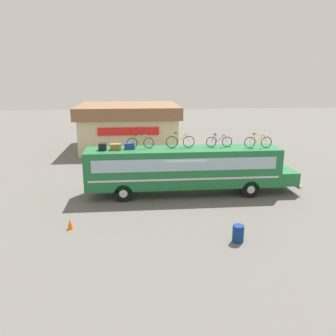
{
  "coord_description": "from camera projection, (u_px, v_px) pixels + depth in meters",
  "views": [
    {
      "loc": [
        -2.89,
        -20.35,
        7.19
      ],
      "look_at": [
        -0.94,
        0.0,
        1.73
      ],
      "focal_mm": 36.35,
      "sensor_mm": 36.0,
      "label": 1
    }
  ],
  "objects": [
    {
      "name": "rooftop_bicycle_1",
      "position": [
        140.0,
        143.0,
        20.85
      ],
      "size": [
        1.68,
        0.44,
        0.88
      ],
      "color": "black",
      "rests_on": "bus"
    },
    {
      "name": "ground_plane",
      "position": [
        183.0,
        194.0,
        21.69
      ],
      "size": [
        120.0,
        120.0,
        0.0
      ],
      "primitive_type": "plane",
      "color": "#605E59"
    },
    {
      "name": "rooftop_bicycle_2",
      "position": [
        180.0,
        141.0,
        21.04
      ],
      "size": [
        1.79,
        0.44,
        0.97
      ],
      "color": "black",
      "rests_on": "bus"
    },
    {
      "name": "traffic_cone",
      "position": [
        70.0,
        224.0,
        16.61
      ],
      "size": [
        0.29,
        0.29,
        0.52
      ],
      "primitive_type": "cone",
      "color": "orange",
      "rests_on": "ground"
    },
    {
      "name": "luggage_bag_1",
      "position": [
        103.0,
        147.0,
        20.42
      ],
      "size": [
        0.45,
        0.56,
        0.42
      ],
      "primitive_type": "cube",
      "color": "black",
      "rests_on": "bus"
    },
    {
      "name": "luggage_bag_3",
      "position": [
        129.0,
        146.0,
        20.7
      ],
      "size": [
        0.61,
        0.33,
        0.36
      ],
      "primitive_type": "cube",
      "color": "#193899",
      "rests_on": "bus"
    },
    {
      "name": "roadside_building",
      "position": [
        129.0,
        126.0,
        35.61
      ],
      "size": [
        10.11,
        9.61,
        4.49
      ],
      "color": "beige",
      "rests_on": "ground"
    },
    {
      "name": "trash_bin",
      "position": [
        238.0,
        234.0,
        15.3
      ],
      "size": [
        0.51,
        0.51,
        0.78
      ],
      "primitive_type": "cylinder",
      "color": "navy",
      "rests_on": "ground"
    },
    {
      "name": "rooftop_bicycle_3",
      "position": [
        219.0,
        141.0,
        21.26
      ],
      "size": [
        1.66,
        0.44,
        0.86
      ],
      "color": "black",
      "rests_on": "bus"
    },
    {
      "name": "luggage_bag_2",
      "position": [
        116.0,
        147.0,
        20.49
      ],
      "size": [
        0.65,
        0.46,
        0.37
      ],
      "primitive_type": "cube",
      "color": "olive",
      "rests_on": "bus"
    },
    {
      "name": "rooftop_bicycle_4",
      "position": [
        258.0,
        142.0,
        20.99
      ],
      "size": [
        1.75,
        0.44,
        0.92
      ],
      "color": "black",
      "rests_on": "bus"
    },
    {
      "name": "bus",
      "position": [
        186.0,
        167.0,
        21.26
      ],
      "size": [
        13.33,
        2.41,
        2.96
      ],
      "color": "#1E6B38",
      "rests_on": "ground"
    }
  ]
}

